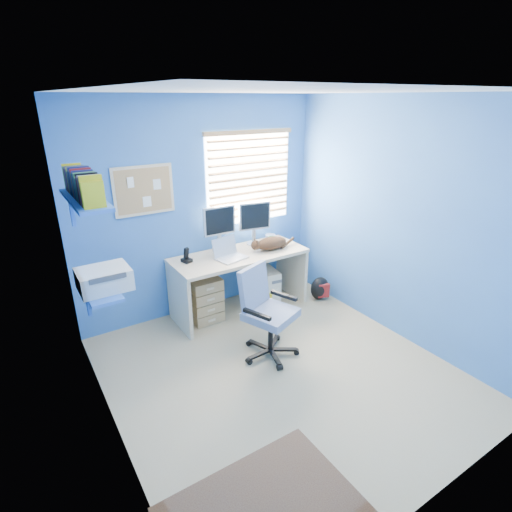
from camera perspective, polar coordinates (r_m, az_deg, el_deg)
floor at (r=4.01m, az=3.35°, el=-16.17°), size 3.00×3.20×0.00m
ceiling at (r=3.16m, az=4.42°, el=22.43°), size 3.00×3.20×0.00m
wall_back at (r=4.70m, az=-7.87°, el=6.66°), size 3.00×0.01×2.50m
wall_front at (r=2.43m, az=27.13°, el=-10.80°), size 3.00×0.01×2.50m
wall_left at (r=2.83m, az=-21.58°, el=-5.19°), size 0.01×3.20×2.50m
wall_right at (r=4.40m, az=19.81°, el=4.51°), size 0.01×3.20×2.50m
desk at (r=4.85m, az=-2.34°, el=-3.76°), size 1.61×0.65×0.74m
laptop at (r=4.52m, az=-3.54°, el=0.89°), size 0.38×0.32×0.22m
monitor_left at (r=4.76m, az=-5.31°, el=3.95°), size 0.40×0.13×0.54m
monitor_right at (r=4.93m, az=-0.32°, el=4.66°), size 0.42×0.19×0.54m
phone at (r=4.50m, az=-9.93°, el=0.15°), size 0.12×0.13×0.17m
mug at (r=4.98m, az=2.30°, el=2.18°), size 0.10×0.09×0.10m
cd_spindle at (r=5.15m, az=2.06°, el=2.69°), size 0.13×0.13×0.07m
cat at (r=4.83m, az=2.25°, el=1.84°), size 0.43×0.25×0.15m
tower_pc at (r=5.12m, az=1.54°, el=-4.12°), size 0.25×0.46×0.45m
drawer_boxes at (r=4.69m, az=-7.20°, el=-6.21°), size 0.35×0.28×0.54m
yellow_book at (r=4.95m, az=1.48°, el=-6.45°), size 0.03×0.17×0.24m
backpack at (r=5.25m, az=9.09°, el=-4.58°), size 0.32×0.29×0.30m
office_chair at (r=4.06m, az=1.55°, el=-9.61°), size 0.70×0.70×0.92m
window_blinds at (r=4.91m, az=-0.90°, el=11.10°), size 1.15×0.05×1.10m
corkboard at (r=4.39m, az=-15.74°, el=9.01°), size 0.64×0.02×0.52m
wall_shelves at (r=3.48m, az=-22.31°, el=2.94°), size 0.42×0.90×1.05m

